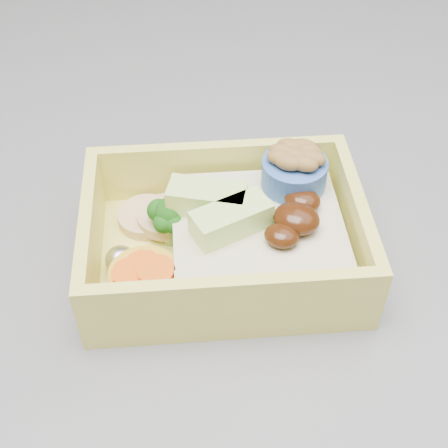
% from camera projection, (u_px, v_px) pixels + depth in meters
% --- Properties ---
extents(island, '(1.24, 0.84, 0.92)m').
position_uv_depth(island, '(198.00, 382.00, 0.89)').
color(island, brown).
rests_on(island, ground).
extents(bento_box, '(0.23, 0.20, 0.07)m').
position_uv_depth(bento_box, '(233.00, 233.00, 0.43)').
color(bento_box, '#E6DF5F').
rests_on(bento_box, island).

